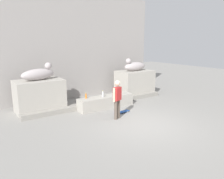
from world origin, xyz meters
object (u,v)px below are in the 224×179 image
skateboard (122,112)px  bottle_clear (103,94)px  bottle_orange (86,96)px  skater (117,98)px  statue_reclining_right (135,66)px  bottle_green (114,93)px  statue_reclining_left (39,74)px

skateboard → bottle_clear: 1.36m
bottle_orange → bottle_clear: size_ratio=0.87×
skateboard → bottle_orange: bottle_orange is taller
skater → skateboard: 1.14m
statue_reclining_right → bottle_clear: (-3.07, -1.28, -1.07)m
skater → bottle_clear: size_ratio=5.33×
skater → skateboard: skater is taller
bottle_orange → bottle_green: bearing=-9.7°
bottle_orange → statue_reclining_right: bearing=15.5°
statue_reclining_right → bottle_orange: size_ratio=5.98×
bottle_clear → skater: bearing=-99.5°
statue_reclining_right → bottle_orange: (-3.89, -1.08, -1.09)m
bottle_green → skateboard: bearing=-105.0°
statue_reclining_right → bottle_orange: 4.18m
bottle_clear → statue_reclining_left: bearing=154.1°
skater → bottle_clear: (0.27, 1.60, -0.20)m
skateboard → bottle_green: bottle_green is taller
statue_reclining_right → bottle_clear: size_ratio=5.22×
skateboard → bottle_green: bearing=-111.4°
bottle_orange → statue_reclining_left: bearing=149.4°
statue_reclining_right → bottle_green: bearing=24.3°
bottle_green → bottle_clear: 0.63m
bottle_green → statue_reclining_right: bearing=28.5°
statue_reclining_left → bottle_green: (3.28, -1.34, -1.08)m
statue_reclining_right → skater: size_ratio=0.98×
skater → skateboard: bearing=-162.6°
bottle_orange → bottle_green: 1.46m
statue_reclining_right → bottle_orange: bearing=11.4°
statue_reclining_right → skater: (-3.33, -2.88, -0.87)m
skateboard → bottle_orange: (-1.15, 1.34, 0.63)m
bottle_orange → bottle_clear: (0.82, -0.20, 0.02)m
skater → bottle_orange: size_ratio=6.11×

